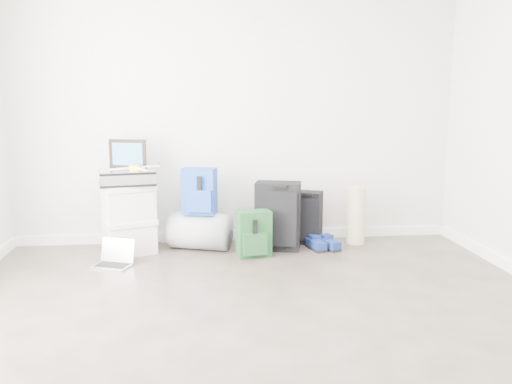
{
  "coord_description": "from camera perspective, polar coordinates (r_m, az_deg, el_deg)",
  "views": [
    {
      "loc": [
        -0.4,
        -3.01,
        1.49
      ],
      "look_at": [
        0.14,
        1.9,
        0.61
      ],
      "focal_mm": 38.0,
      "sensor_mm": 36.0,
      "label": 1
    }
  ],
  "objects": [
    {
      "name": "painting",
      "position": [
        5.3,
        -13.37,
        3.91
      ],
      "size": [
        0.36,
        0.14,
        0.28
      ],
      "rotation": [
        0.0,
        0.0,
        -0.32
      ],
      "color": "black",
      "rests_on": "briefcase"
    },
    {
      "name": "boxes_stack",
      "position": [
        5.31,
        -13.23,
        -2.78
      ],
      "size": [
        0.57,
        0.52,
        0.66
      ],
      "rotation": [
        0.0,
        0.0,
        0.38
      ],
      "color": "silver",
      "rests_on": "ground"
    },
    {
      "name": "briefcase",
      "position": [
        5.23,
        -13.41,
        1.51
      ],
      "size": [
        0.55,
        0.45,
        0.14
      ],
      "primitive_type": "cube",
      "rotation": [
        0.0,
        0.0,
        0.18
      ],
      "color": "#B2B2B7",
      "rests_on": "boxes_stack"
    },
    {
      "name": "ground",
      "position": [
        3.38,
        1.26,
        -16.07
      ],
      "size": [
        5.0,
        5.0,
        0.0
      ],
      "primitive_type": "plane",
      "color": "#322A24",
      "rests_on": "ground"
    },
    {
      "name": "blue_backpack",
      "position": [
        5.25,
        -5.98,
        -0.01
      ],
      "size": [
        0.36,
        0.3,
        0.44
      ],
      "rotation": [
        0.0,
        0.0,
        -0.26
      ],
      "color": "#174898",
      "rests_on": "duffel_bag"
    },
    {
      "name": "shoes",
      "position": [
        5.39,
        7.0,
        -5.53
      ],
      "size": [
        0.32,
        0.3,
        0.09
      ],
      "rotation": [
        0.0,
        0.0,
        0.32
      ],
      "color": "black",
      "rests_on": "ground"
    },
    {
      "name": "large_suitcase",
      "position": [
        5.29,
        2.33,
        -2.55
      ],
      "size": [
        0.48,
        0.37,
        0.67
      ],
      "rotation": [
        0.0,
        0.0,
        -0.25
      ],
      "color": "black",
      "rests_on": "ground"
    },
    {
      "name": "room_envelope",
      "position": [
        3.06,
        1.35,
        14.46
      ],
      "size": [
        4.52,
        5.02,
        2.71
      ],
      "color": "silver",
      "rests_on": "ground"
    },
    {
      "name": "drone",
      "position": [
        5.19,
        -12.6,
        2.52
      ],
      "size": [
        0.45,
        0.45,
        0.05
      ],
      "rotation": [
        0.0,
        0.0,
        -0.27
      ],
      "color": "yellow",
      "rests_on": "briefcase"
    },
    {
      "name": "carry_on",
      "position": [
        5.55,
        5.14,
        -2.67
      ],
      "size": [
        0.39,
        0.34,
        0.54
      ],
      "rotation": [
        0.0,
        0.0,
        -0.43
      ],
      "color": "black",
      "rests_on": "ground"
    },
    {
      "name": "laptop",
      "position": [
        5.02,
        -14.67,
        -6.87
      ],
      "size": [
        0.38,
        0.33,
        0.23
      ],
      "rotation": [
        0.0,
        0.0,
        -0.38
      ],
      "color": "#B6B6BA",
      "rests_on": "ground"
    },
    {
      "name": "duffel_bag",
      "position": [
        5.36,
        -5.91,
        -4.11
      ],
      "size": [
        0.67,
        0.53,
        0.36
      ],
      "primitive_type": "cylinder",
      "rotation": [
        0.0,
        1.57,
        -0.34
      ],
      "color": "#92949A",
      "rests_on": "ground"
    },
    {
      "name": "rolled_rug",
      "position": [
        5.61,
        10.48,
        -2.43
      ],
      "size": [
        0.19,
        0.19,
        0.58
      ],
      "primitive_type": "cylinder",
      "color": "tan",
      "rests_on": "ground"
    },
    {
      "name": "green_backpack",
      "position": [
        5.09,
        -0.22,
        -4.5
      ],
      "size": [
        0.33,
        0.27,
        0.43
      ],
      "rotation": [
        0.0,
        0.0,
        0.16
      ],
      "color": "#13361E",
      "rests_on": "ground"
    }
  ]
}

